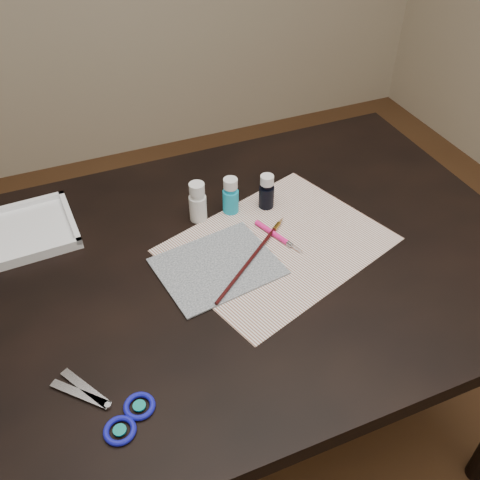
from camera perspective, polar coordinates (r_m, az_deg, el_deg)
name	(u,v)px	position (r m, az deg, el deg)	size (l,w,h in m)	color
ground	(240,433)	(1.79, 0.00, -19.88)	(3.50, 3.50, 0.02)	#422614
table	(240,359)	(1.46, 0.00, -12.60)	(1.30, 0.90, 0.75)	black
paper	(278,245)	(1.21, 4.05, -0.50)	(0.47, 0.36, 0.00)	white
canvas	(218,266)	(1.16, -2.41, -2.81)	(0.25, 0.20, 0.00)	black
paint_bottle_white	(198,202)	(1.26, -4.54, 4.09)	(0.04, 0.04, 0.10)	silver
paint_bottle_cyan	(231,196)	(1.28, -1.01, 4.76)	(0.04, 0.04, 0.09)	#18AACE
paint_bottle_navy	(267,192)	(1.29, 2.85, 5.18)	(0.04, 0.04, 0.09)	black
paintbrush	(253,257)	(1.17, 1.38, -1.77)	(0.31, 0.01, 0.01)	black
craft_knife	(279,237)	(1.22, 4.21, 0.31)	(0.15, 0.01, 0.01)	#FF1F87
scissors	(96,404)	(0.97, -15.07, -16.55)	(0.21, 0.11, 0.01)	silver
palette_tray	(28,230)	(1.32, -21.64, 1.02)	(0.21, 0.21, 0.02)	white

